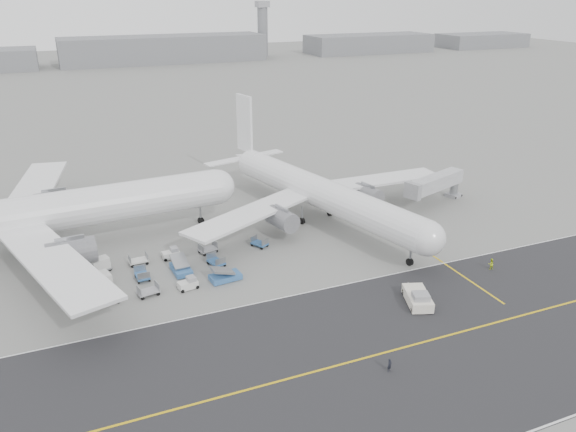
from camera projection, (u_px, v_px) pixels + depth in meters
name	position (u px, v px, depth m)	size (l,w,h in m)	color
ground	(251.00, 295.00, 75.60)	(700.00, 700.00, 0.00)	gray
taxiway	(347.00, 363.00, 62.03)	(220.00, 59.00, 0.03)	#2A2A2C
horizon_buildings	(147.00, 63.00, 308.40)	(520.00, 28.00, 28.00)	slate
control_tower	(263.00, 28.00, 331.53)	(7.00, 7.00, 31.25)	slate
airliner_a	(41.00, 214.00, 85.83)	(63.66, 62.80, 21.95)	white
airliner_b	(318.00, 192.00, 97.98)	(52.56, 53.77, 18.88)	white
pushback_tug	(418.00, 298.00, 73.27)	(4.55, 7.68, 2.19)	silver
jet_bridge	(436.00, 184.00, 105.65)	(15.82, 8.01, 5.98)	gray
gse_cluster	(163.00, 275.00, 80.87)	(23.84, 17.98, 2.17)	#9C9CA2
stray_dolly	(260.00, 246.00, 89.90)	(1.61, 2.62, 1.61)	silver
ground_crew_a	(390.00, 365.00, 60.41)	(0.57, 0.37, 1.56)	black
ground_crew_b	(491.00, 264.00, 82.38)	(0.83, 0.64, 1.70)	#B9D218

